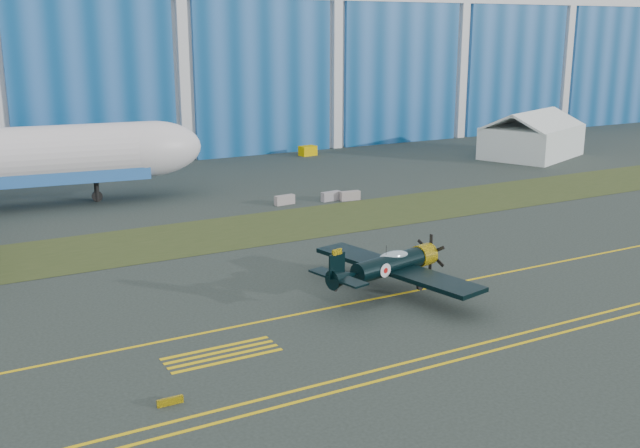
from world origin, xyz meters
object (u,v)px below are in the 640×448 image
warbird (389,265)px  tug (308,151)px  shipping_container (89,165)px  tent (532,134)px

warbird → tug: (20.68, 49.95, -1.28)m
warbird → shipping_container: warbird is taller
tent → tug: bearing=126.8°
tent → shipping_container: (-53.68, 14.61, -1.83)m
warbird → tent: (45.83, 34.81, 1.13)m
tug → tent: bearing=-39.5°
warbird → tent: tent is taller
tent → tug: 29.45m
shipping_container → warbird: bearing=-60.0°
tug → warbird: bearing=-120.9°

